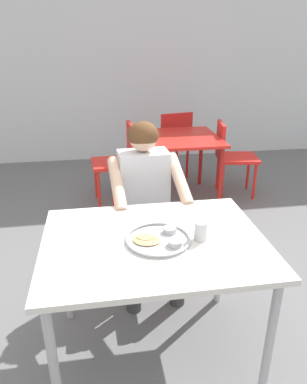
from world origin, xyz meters
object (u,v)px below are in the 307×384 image
table_foreground (154,253)px  chair_red_right (231,154)px  chair_red_left (120,158)px  chair_red_far (173,140)px  diner_foreground (146,194)px  thali_tray (159,239)px  chair_foreground (141,208)px  drinking_cup (201,230)px  table_background_red (182,145)px

table_foreground → chair_red_right: 2.43m
chair_red_left → chair_red_right: chair_red_left is taller
chair_red_far → diner_foreground: bearing=-106.8°
thali_tray → chair_foreground: chair_foreground is taller
chair_red_right → chair_red_far: (-0.53, 0.63, 0.01)m
chair_foreground → chair_red_far: chair_red_far is taller
drinking_cup → chair_foreground: size_ratio=0.12×
drinking_cup → chair_foreground: 1.00m
chair_foreground → diner_foreground: 0.30m
table_background_red → chair_red_left: size_ratio=0.98×
thali_tray → chair_red_right: 2.45m
chair_red_left → diner_foreground: bearing=-86.8°
diner_foreground → chair_red_left: bearing=93.2°
chair_foreground → table_foreground: bearing=-92.9°
chair_foreground → thali_tray: bearing=-91.6°
table_foreground → thali_tray: 0.09m
diner_foreground → chair_red_far: 2.16m
chair_foreground → chair_red_left: 1.21m
thali_tray → chair_red_right: bearing=60.9°
thali_tray → chair_red_left: size_ratio=0.38×
drinking_cup → chair_foreground: drinking_cup is taller
chair_red_right → thali_tray: bearing=-119.1°
table_background_red → chair_red_left: (-0.66, 0.01, -0.11)m
chair_foreground → chair_red_left: chair_red_left is taller
table_foreground → chair_red_far: chair_red_far is taller
chair_red_far → thali_tray: bearing=-103.4°
table_background_red → chair_red_left: 0.67m
chair_red_left → chair_red_right: bearing=0.3°
chair_red_right → table_background_red: bearing=-177.9°
table_foreground → drinking_cup: size_ratio=11.28×
drinking_cup → chair_red_left: 2.17m
drinking_cup → chair_red_left: bearing=96.7°
drinking_cup → chair_red_right: size_ratio=0.12×
diner_foreground → chair_red_left: 1.44m
table_foreground → chair_foreground: chair_foreground is taller
table_background_red → drinking_cup: bearing=-101.0°
chair_red_right → diner_foreground: bearing=-128.7°
drinking_cup → diner_foreground: bearing=103.7°
diner_foreground → chair_red_right: 1.85m
chair_red_left → chair_foreground: bearing=-86.7°
diner_foreground → chair_red_far: size_ratio=1.39×
diner_foreground → chair_red_right: size_ratio=1.41×
table_foreground → chair_red_right: bearing=60.3°
thali_tray → chair_foreground: (0.02, 0.91, -0.27)m
thali_tray → drinking_cup: size_ratio=3.28×
thali_tray → diner_foreground: bearing=87.2°
table_foreground → chair_red_right: size_ratio=1.34×
drinking_cup → chair_red_far: bearing=80.8°
thali_tray → chair_red_far: 2.84m
table_foreground → chair_foreground: (0.05, 0.89, -0.18)m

